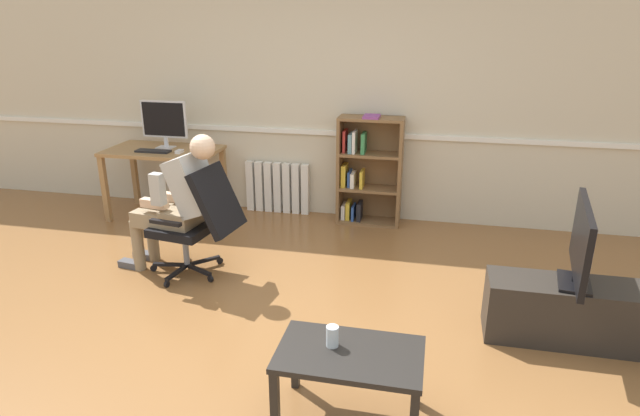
# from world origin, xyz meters

# --- Properties ---
(ground_plane) EXTENTS (18.00, 18.00, 0.00)m
(ground_plane) POSITION_xyz_m (0.00, 0.00, 0.00)
(ground_plane) COLOR brown
(back_wall) EXTENTS (12.00, 0.13, 2.70)m
(back_wall) POSITION_xyz_m (0.00, 2.65, 1.35)
(back_wall) COLOR beige
(back_wall) RESTS_ON ground_plane
(computer_desk) EXTENTS (1.19, 0.67, 0.76)m
(computer_desk) POSITION_xyz_m (-1.86, 2.15, 0.65)
(computer_desk) COLOR #9E7547
(computer_desk) RESTS_ON ground_plane
(imac_monitor) EXTENTS (0.51, 0.14, 0.50)m
(imac_monitor) POSITION_xyz_m (-1.85, 2.23, 1.04)
(imac_monitor) COLOR silver
(imac_monitor) RESTS_ON computer_desk
(keyboard) EXTENTS (0.37, 0.12, 0.02)m
(keyboard) POSITION_xyz_m (-1.89, 2.01, 0.77)
(keyboard) COLOR black
(keyboard) RESTS_ON computer_desk
(computer_mouse) EXTENTS (0.06, 0.10, 0.03)m
(computer_mouse) POSITION_xyz_m (-1.60, 2.03, 0.77)
(computer_mouse) COLOR white
(computer_mouse) RESTS_ON computer_desk
(bookshelf) EXTENTS (0.66, 0.29, 1.16)m
(bookshelf) POSITION_xyz_m (0.29, 2.44, 0.56)
(bookshelf) COLOR brown
(bookshelf) RESTS_ON ground_plane
(radiator) EXTENTS (0.72, 0.08, 0.57)m
(radiator) POSITION_xyz_m (-0.71, 2.54, 0.28)
(radiator) COLOR white
(radiator) RESTS_ON ground_plane
(office_chair) EXTENTS (0.84, 0.62, 0.97)m
(office_chair) POSITION_xyz_m (-0.88, 0.88, 0.52)
(office_chair) COLOR black
(office_chair) RESTS_ON ground_plane
(person_seated) EXTENTS (0.98, 0.45, 1.23)m
(person_seated) POSITION_xyz_m (-1.07, 0.91, 0.65)
(person_seated) COLOR #937F60
(person_seated) RESTS_ON ground_plane
(tv_stand) EXTENTS (1.09, 0.36, 0.43)m
(tv_stand) POSITION_xyz_m (1.95, 0.51, 0.21)
(tv_stand) COLOR #2D2823
(tv_stand) RESTS_ON ground_plane
(tv_screen) EXTENTS (0.24, 0.82, 0.55)m
(tv_screen) POSITION_xyz_m (1.95, 0.51, 0.71)
(tv_screen) COLOR black
(tv_screen) RESTS_ON tv_stand
(coffee_table) EXTENTS (0.77, 0.47, 0.44)m
(coffee_table) POSITION_xyz_m (0.62, -0.58, 0.37)
(coffee_table) COLOR black
(coffee_table) RESTS_ON ground_plane
(drinking_glass) EXTENTS (0.07, 0.07, 0.12)m
(drinking_glass) POSITION_xyz_m (0.52, -0.54, 0.49)
(drinking_glass) COLOR silver
(drinking_glass) RESTS_ON coffee_table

